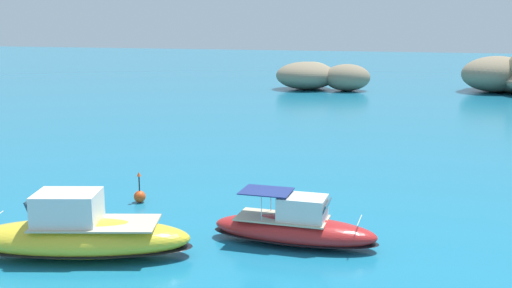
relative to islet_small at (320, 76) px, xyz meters
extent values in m
ellipsoid|color=#84755B|center=(21.98, 5.11, 0.51)|extent=(11.71, 12.44, 4.58)
ellipsoid|color=#84755B|center=(3.72, 0.11, -0.23)|extent=(5.04, 5.00, 3.10)
ellipsoid|color=#84755B|center=(-1.76, -0.45, 0.06)|extent=(10.24, 10.43, 3.68)
ellipsoid|color=#9E8966|center=(-1.49, 1.24, 0.01)|extent=(7.17, 7.12, 3.59)
ellipsoid|color=#84755B|center=(3.79, -0.46, -0.04)|extent=(7.22, 6.97, 3.48)
ellipsoid|color=red|center=(14.17, -56.72, -1.24)|extent=(6.42, 2.33, 1.07)
ellipsoid|color=black|center=(14.17, -56.72, -1.49)|extent=(6.55, 2.38, 0.13)
cube|color=#C6B793|center=(13.70, -56.75, -0.79)|extent=(3.57, 1.85, 0.06)
cube|color=silver|center=(14.48, -56.69, -0.32)|extent=(1.85, 1.45, 0.88)
cube|color=#2D4756|center=(15.38, -56.63, -0.23)|extent=(0.30, 1.24, 0.47)
cylinder|color=silver|center=(16.62, -56.54, -0.61)|extent=(0.13, 1.32, 0.04)
cube|color=navy|center=(13.07, -56.79, 0.22)|extent=(1.99, 1.61, 0.04)
cylinder|color=silver|center=(13.02, -56.13, -0.28)|extent=(0.03, 0.03, 1.01)
cylinder|color=silver|center=(13.11, -57.45, -0.28)|extent=(0.03, 0.03, 1.01)
ellipsoid|color=yellow|center=(7.35, -60.66, -1.11)|extent=(8.27, 5.02, 1.35)
ellipsoid|color=black|center=(7.35, -60.66, -1.41)|extent=(8.43, 5.12, 0.16)
cube|color=#C6B793|center=(7.91, -60.45, -0.53)|extent=(4.80, 3.43, 0.06)
cube|color=silver|center=(6.98, -60.80, 0.05)|extent=(2.67, 2.34, 1.11)
cube|color=#2D4756|center=(5.92, -61.20, 0.16)|extent=(0.78, 1.54, 0.59)
sphere|color=#E54C19|center=(5.70, -54.07, -1.50)|extent=(0.56, 0.56, 0.56)
cylinder|color=black|center=(5.70, -54.07, -1.00)|extent=(0.06, 0.06, 1.00)
cone|color=#E54C19|center=(5.70, -54.07, -0.40)|extent=(0.20, 0.20, 0.20)
camera|label=1|loc=(20.54, -77.38, 6.35)|focal=41.70mm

